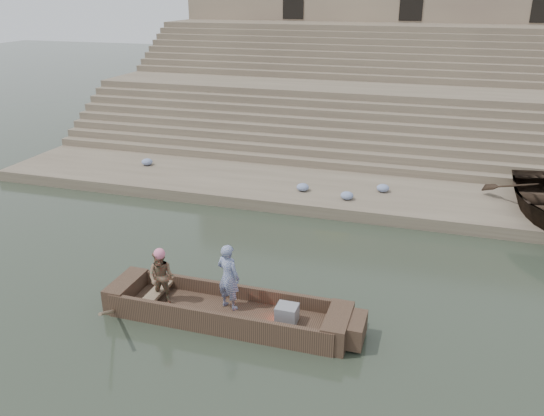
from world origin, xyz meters
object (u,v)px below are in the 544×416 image
at_px(main_rowboat, 226,315).
at_px(television, 286,314).
at_px(standing_man, 228,277).
at_px(rowing_man, 161,277).

distance_m(main_rowboat, television, 1.45).
distance_m(standing_man, television, 1.54).
distance_m(rowing_man, television, 2.98).
distance_m(main_rowboat, rowing_man, 1.72).
height_order(standing_man, rowing_man, standing_man).
xyz_separation_m(rowing_man, television, (2.95, 0.09, -0.46)).
relative_size(standing_man, television, 3.43).
bearing_deg(main_rowboat, standing_man, 87.53).
height_order(standing_man, television, standing_man).
bearing_deg(television, rowing_man, -178.35).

